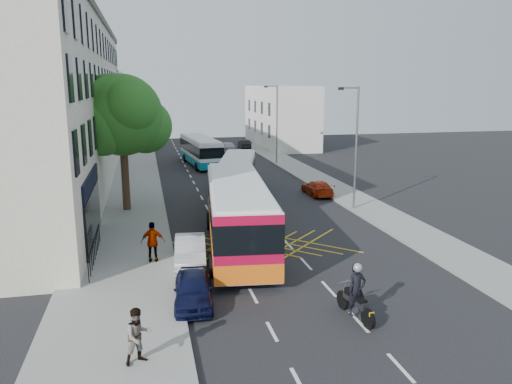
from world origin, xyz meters
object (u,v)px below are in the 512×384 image
red_hatchback (317,188)px  bus_far (200,151)px  lamp_near (355,142)px  bus_near (238,213)px  bus_mid (237,176)px  distant_car_grey (198,151)px  parked_car_silver (190,251)px  street_tree (122,116)px  lamp_far (276,120)px  pedestrian_near (138,336)px  distant_car_dark (244,144)px  parked_car_blue (193,289)px  motorbike (356,293)px  pedestrian_far (153,242)px

red_hatchback → bus_far: bearing=-66.7°
lamp_near → bus_near: size_ratio=0.64×
bus_mid → bus_far: bus_mid is taller
red_hatchback → distant_car_grey: (-6.69, 22.34, 0.11)m
lamp_near → parked_car_silver: 14.51m
street_tree → lamp_far: (14.71, 17.03, -1.68)m
lamp_far → bus_near: lamp_far is taller
pedestrian_near → distant_car_dark: bearing=50.5°
bus_mid → parked_car_blue: bus_mid is taller
red_hatchback → distant_car_grey: size_ratio=0.80×
lamp_far → bus_far: size_ratio=0.76×
parked_car_silver → pedestrian_near: pedestrian_near is taller
motorbike → pedestrian_near: bearing=-177.2°
pedestrian_far → bus_mid: bearing=-109.2°
street_tree → pedestrian_near: 19.94m
motorbike → distant_car_dark: (5.52, 47.97, -0.41)m
bus_near → pedestrian_near: bus_near is taller
red_hatchback → bus_mid: bearing=-9.7°
bus_near → parked_car_silver: size_ratio=3.13×
motorbike → distant_car_dark: motorbike is taller
bus_far → distant_car_dark: bearing=53.9°
bus_mid → bus_far: 15.21m
street_tree → distant_car_dark: 33.86m
street_tree → red_hatchback: size_ratio=2.27×
bus_far → pedestrian_near: bearing=-105.1°
bus_mid → parked_car_blue: size_ratio=2.93×
distant_car_dark → pedestrian_near: size_ratio=2.03×
pedestrian_near → red_hatchback: bearing=33.7°
red_hatchback → pedestrian_near: (-13.11, -21.23, 0.46)m
lamp_near → motorbike: bearing=-112.9°
parked_car_blue → parked_car_silver: parked_car_silver is taller
lamp_near → lamp_far: bearing=90.0°
lamp_near → red_hatchback: size_ratio=2.07×
parked_car_blue → distant_car_grey: 39.77m
pedestrian_far → street_tree: bearing=-75.4°
bus_far → pedestrian_far: (-5.44, -28.66, -0.41)m
bus_far → motorbike: bearing=-93.5°
motorbike → distant_car_grey: bearing=82.9°
lamp_far → motorbike: size_ratio=3.38×
street_tree → red_hatchback: bearing=8.2°
parked_car_silver → pedestrian_near: (-2.29, -8.34, 0.36)m
bus_mid → parked_car_blue: (-5.06, -18.18, -0.91)m
bus_near → motorbike: bearing=-67.3°
bus_mid → distant_car_grey: bearing=106.3°
bus_near → red_hatchback: bearing=59.0°
lamp_near → pedestrian_far: (-13.20, -7.51, -3.51)m
pedestrian_near → street_tree: bearing=68.0°
distant_car_grey → distant_car_dark: 8.95m
bus_mid → pedestrian_near: size_ratio=6.09×
pedestrian_far → motorbike: bearing=140.5°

